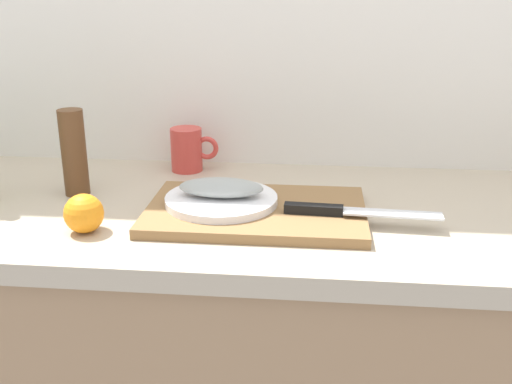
{
  "coord_description": "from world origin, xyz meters",
  "views": [
    {
      "loc": [
        0.12,
        -1.14,
        1.34
      ],
      "look_at": [
        0.01,
        -0.05,
        0.95
      ],
      "focal_mm": 42.45,
      "sensor_mm": 36.0,
      "label": 1
    }
  ],
  "objects_px": {
    "fish_fillet": "(221,188)",
    "chef_knife": "(342,211)",
    "white_plate": "(221,200)",
    "coffee_mug_0": "(188,149)",
    "cutting_board": "(256,211)",
    "pepper_mill": "(74,153)"
  },
  "relations": [
    {
      "from": "chef_knife",
      "to": "white_plate",
      "type": "bearing_deg",
      "value": 173.81
    },
    {
      "from": "coffee_mug_0",
      "to": "cutting_board",
      "type": "bearing_deg",
      "value": -55.67
    },
    {
      "from": "cutting_board",
      "to": "fish_fillet",
      "type": "relative_size",
      "value": 2.54
    },
    {
      "from": "cutting_board",
      "to": "chef_knife",
      "type": "bearing_deg",
      "value": -10.05
    },
    {
      "from": "coffee_mug_0",
      "to": "pepper_mill",
      "type": "bearing_deg",
      "value": -136.85
    },
    {
      "from": "chef_knife",
      "to": "coffee_mug_0",
      "type": "xyz_separation_m",
      "value": [
        -0.35,
        0.31,
        0.02
      ]
    },
    {
      "from": "fish_fillet",
      "to": "chef_knife",
      "type": "height_order",
      "value": "fish_fillet"
    },
    {
      "from": "coffee_mug_0",
      "to": "pepper_mill",
      "type": "distance_m",
      "value": 0.28
    },
    {
      "from": "cutting_board",
      "to": "white_plate",
      "type": "xyz_separation_m",
      "value": [
        -0.07,
        0.01,
        0.02
      ]
    },
    {
      "from": "white_plate",
      "to": "fish_fillet",
      "type": "relative_size",
      "value": 1.33
    },
    {
      "from": "pepper_mill",
      "to": "coffee_mug_0",
      "type": "bearing_deg",
      "value": 43.15
    },
    {
      "from": "fish_fillet",
      "to": "white_plate",
      "type": "bearing_deg",
      "value": 180.0
    },
    {
      "from": "white_plate",
      "to": "fish_fillet",
      "type": "distance_m",
      "value": 0.03
    },
    {
      "from": "white_plate",
      "to": "fish_fillet",
      "type": "xyz_separation_m",
      "value": [
        0.0,
        0.0,
        0.03
      ]
    },
    {
      "from": "coffee_mug_0",
      "to": "chef_knife",
      "type": "bearing_deg",
      "value": -41.03
    },
    {
      "from": "cutting_board",
      "to": "pepper_mill",
      "type": "bearing_deg",
      "value": 166.97
    },
    {
      "from": "white_plate",
      "to": "chef_knife",
      "type": "bearing_deg",
      "value": -9.62
    },
    {
      "from": "white_plate",
      "to": "coffee_mug_0",
      "type": "xyz_separation_m",
      "value": [
        -0.12,
        0.27,
        0.02
      ]
    },
    {
      "from": "fish_fillet",
      "to": "coffee_mug_0",
      "type": "height_order",
      "value": "coffee_mug_0"
    },
    {
      "from": "chef_knife",
      "to": "coffee_mug_0",
      "type": "bearing_deg",
      "value": 142.4
    },
    {
      "from": "cutting_board",
      "to": "pepper_mill",
      "type": "xyz_separation_m",
      "value": [
        -0.39,
        0.09,
        0.08
      ]
    },
    {
      "from": "white_plate",
      "to": "pepper_mill",
      "type": "xyz_separation_m",
      "value": [
        -0.32,
        0.08,
        0.06
      ]
    }
  ]
}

